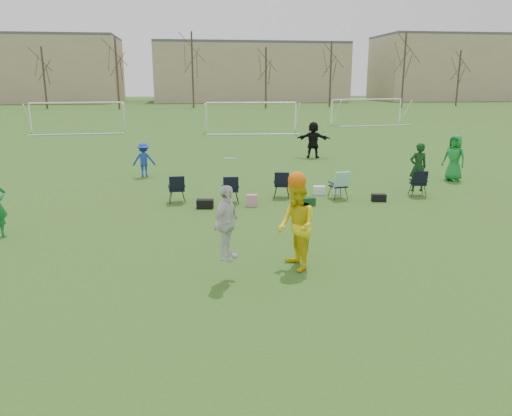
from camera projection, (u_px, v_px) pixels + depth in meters
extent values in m
plane|color=#30541A|center=(259.00, 299.00, 9.71)|extent=(260.00, 260.00, 0.00)
imported|color=#1636A9|center=(144.00, 160.00, 21.87)|extent=(1.00, 0.60, 1.52)
imported|color=#167C2E|center=(454.00, 158.00, 20.98)|extent=(1.06, 1.14, 1.95)
imported|color=black|center=(313.00, 140.00, 27.28)|extent=(1.93, 1.17, 1.98)
imported|color=silver|center=(226.00, 223.00, 10.35)|extent=(0.82, 1.00, 1.60)
imported|color=yellow|center=(296.00, 226.00, 11.06)|extent=(0.90, 1.08, 2.00)
sphere|color=#E35E0B|center=(297.00, 181.00, 10.80)|extent=(0.40, 0.40, 0.40)
cylinder|color=white|center=(230.00, 159.00, 10.09)|extent=(0.27, 0.27, 0.08)
imported|color=black|center=(418.00, 167.00, 18.31)|extent=(0.66, 0.44, 1.79)
cube|color=black|center=(205.00, 204.00, 16.61)|extent=(0.59, 0.38, 0.30)
cube|color=#C37E98|center=(252.00, 200.00, 16.86)|extent=(0.36, 0.24, 0.40)
cube|color=#103D19|center=(308.00, 202.00, 16.97)|extent=(0.48, 0.33, 0.28)
cube|color=white|center=(319.00, 190.00, 18.61)|extent=(0.45, 0.35, 0.32)
cylinder|color=white|center=(337.00, 190.00, 18.63)|extent=(0.26, 0.26, 0.30)
cube|color=black|center=(379.00, 198.00, 17.57)|extent=(0.54, 0.35, 0.26)
cube|color=black|center=(177.00, 189.00, 17.36)|extent=(0.64, 0.64, 0.96)
cube|color=black|center=(230.00, 189.00, 17.28)|extent=(0.61, 0.61, 0.96)
cube|color=black|center=(282.00, 184.00, 18.10)|extent=(0.70, 0.70, 0.96)
cube|color=black|center=(338.00, 185.00, 17.95)|extent=(0.70, 0.70, 0.96)
cube|color=black|center=(418.00, 183.00, 18.36)|extent=(0.71, 0.71, 0.96)
cylinder|color=white|center=(30.00, 118.00, 39.91)|extent=(0.12, 0.12, 2.40)
cylinder|color=white|center=(124.00, 117.00, 41.49)|extent=(0.12, 0.12, 2.40)
cylinder|color=white|center=(77.00, 103.00, 40.40)|extent=(7.28, 0.76, 0.12)
cylinder|color=white|center=(206.00, 118.00, 40.41)|extent=(0.12, 0.12, 2.40)
cylinder|color=white|center=(296.00, 117.00, 40.89)|extent=(0.12, 0.12, 2.40)
cylinder|color=white|center=(251.00, 103.00, 40.35)|extent=(7.29, 0.63, 0.12)
cylinder|color=white|center=(332.00, 113.00, 47.04)|extent=(0.12, 0.12, 2.40)
cylinder|color=white|center=(400.00, 111.00, 48.98)|extent=(0.12, 0.12, 2.40)
cylinder|color=white|center=(367.00, 99.00, 47.72)|extent=(7.25, 1.13, 0.12)
cylinder|color=#382B21|center=(44.00, 78.00, 74.26)|extent=(0.28, 0.28, 9.00)
cylinder|color=#382B21|center=(117.00, 74.00, 72.70)|extent=(0.28, 0.28, 10.20)
cylinder|color=#382B21|center=(193.00, 70.00, 76.90)|extent=(0.28, 0.28, 11.40)
cylinder|color=#382B21|center=(266.00, 78.00, 75.79)|extent=(0.28, 0.28, 9.00)
cylinder|color=#382B21|center=(331.00, 74.00, 79.99)|extent=(0.28, 0.28, 10.20)
cylinder|color=#382B21|center=(404.00, 70.00, 78.44)|extent=(0.28, 0.28, 11.40)
cylinder|color=#382B21|center=(458.00, 78.00, 83.08)|extent=(0.28, 0.28, 9.00)
cube|color=tan|center=(7.00, 71.00, 95.65)|extent=(42.00, 16.00, 12.00)
cube|color=tan|center=(250.00, 74.00, 102.06)|extent=(38.00, 16.00, 11.00)
cube|color=tan|center=(447.00, 69.00, 107.57)|extent=(30.00, 16.00, 13.00)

